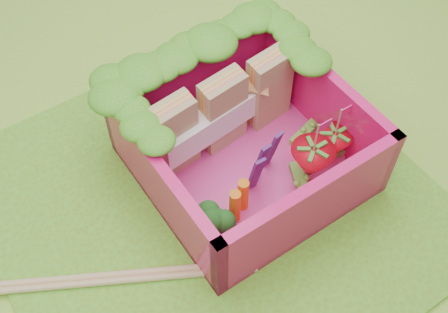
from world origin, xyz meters
TOP-DOWN VIEW (x-y plane):
  - ground at (0.00, 0.00)m, footprint 14.00×14.00m
  - placemat at (0.00, 0.00)m, footprint 2.60×2.60m
  - bento_floor at (0.33, 0.08)m, footprint 1.30×1.30m
  - bento_box at (0.33, 0.08)m, footprint 1.30×1.30m
  - lettuce_ruffle at (0.33, 0.57)m, footprint 1.43×0.83m
  - sandwich_stack at (0.34, 0.34)m, footprint 1.06×0.27m
  - broccoli at (-0.15, -0.25)m, footprint 0.33×0.33m
  - carrot_sticks at (0.08, -0.20)m, footprint 0.16×0.11m
  - purple_wedges at (0.35, -0.08)m, footprint 0.27×0.12m
  - strawberry_left at (0.61, -0.23)m, footprint 0.28×0.28m
  - strawberry_right at (0.83, -0.19)m, footprint 0.23×0.23m
  - snap_peas at (0.73, -0.13)m, footprint 0.57×0.55m
  - chopsticks at (-0.92, -0.05)m, footprint 1.90×1.05m

SIDE VIEW (x-z plane):
  - ground at x=0.00m, z-range 0.00..0.00m
  - placemat at x=0.00m, z-range 0.00..0.03m
  - chopsticks at x=-0.92m, z-range 0.03..0.07m
  - bento_floor at x=0.33m, z-range 0.03..0.08m
  - snap_peas at x=0.73m, z-range 0.08..0.13m
  - strawberry_right at x=0.83m, z-range -0.03..0.44m
  - carrot_sticks at x=0.08m, z-range 0.08..0.35m
  - strawberry_left at x=0.61m, z-range -0.03..0.48m
  - broccoli at x=-0.15m, z-range 0.13..0.39m
  - purple_wedges at x=0.35m, z-range 0.08..0.46m
  - bento_box at x=0.33m, z-range 0.03..0.58m
  - sandwich_stack at x=0.34m, z-range 0.07..0.62m
  - lettuce_ruffle at x=0.33m, z-range 0.58..0.69m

